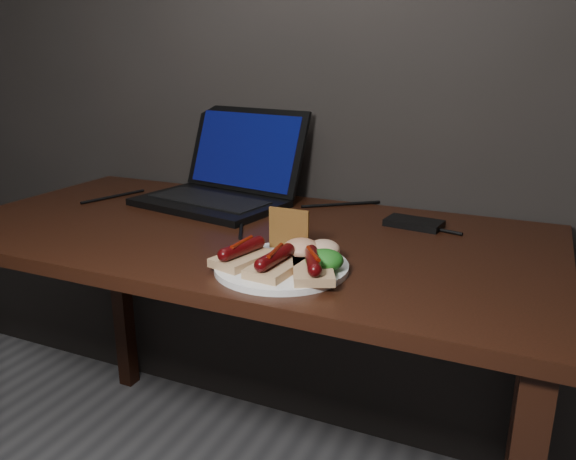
# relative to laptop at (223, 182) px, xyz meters

# --- Properties ---
(desk) EXTENTS (1.40, 0.70, 0.75)m
(desk) POSITION_rel_laptop_xyz_m (0.17, -0.21, -0.14)
(desk) COLOR black
(desk) RESTS_ON ground
(laptop) EXTENTS (0.44, 0.39, 0.25)m
(laptop) POSITION_rel_laptop_xyz_m (0.00, 0.00, 0.00)
(laptop) COLOR black
(laptop) RESTS_ON desk
(hard_drive) EXTENTS (0.14, 0.09, 0.02)m
(hard_drive) POSITION_rel_laptop_xyz_m (0.53, -0.02, -0.05)
(hard_drive) COLOR black
(hard_drive) RESTS_ON desk
(desk_cables) EXTENTS (0.99, 0.44, 0.01)m
(desk_cables) POSITION_rel_laptop_xyz_m (0.16, -0.05, -0.05)
(desk_cables) COLOR black
(desk_cables) RESTS_ON desk
(plate) EXTENTS (0.32, 0.32, 0.01)m
(plate) POSITION_rel_laptop_xyz_m (0.36, -0.40, -0.05)
(plate) COLOR white
(plate) RESTS_ON desk
(bread_sausage_left) EXTENTS (0.10, 0.13, 0.04)m
(bread_sausage_left) POSITION_rel_laptop_xyz_m (0.29, -0.43, -0.03)
(bread_sausage_left) COLOR #DAAE80
(bread_sausage_left) RESTS_ON plate
(bread_sausage_center) EXTENTS (0.08, 0.12, 0.04)m
(bread_sausage_center) POSITION_rel_laptop_xyz_m (0.37, -0.45, -0.03)
(bread_sausage_center) COLOR #DAAE80
(bread_sausage_center) RESTS_ON plate
(bread_sausage_right) EXTENTS (0.11, 0.13, 0.04)m
(bread_sausage_right) POSITION_rel_laptop_xyz_m (0.44, -0.43, -0.03)
(bread_sausage_right) COLOR #DAAE80
(bread_sausage_right) RESTS_ON plate
(crispbread) EXTENTS (0.09, 0.01, 0.08)m
(crispbread) POSITION_rel_laptop_xyz_m (0.34, -0.32, -0.00)
(crispbread) COLOR brown
(crispbread) RESTS_ON plate
(salad_greens) EXTENTS (0.07, 0.07, 0.04)m
(salad_greens) POSITION_rel_laptop_xyz_m (0.45, -0.40, -0.02)
(salad_greens) COLOR #0F4F12
(salad_greens) RESTS_ON plate
(salsa_mound) EXTENTS (0.07, 0.07, 0.04)m
(salsa_mound) POSITION_rel_laptop_xyz_m (0.39, -0.36, -0.02)
(salsa_mound) COLOR #A31E10
(salsa_mound) RESTS_ON plate
(coleslaw_mound) EXTENTS (0.06, 0.06, 0.04)m
(coleslaw_mound) POSITION_rel_laptop_xyz_m (0.42, -0.34, -0.03)
(coleslaw_mound) COLOR beige
(coleslaw_mound) RESTS_ON plate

